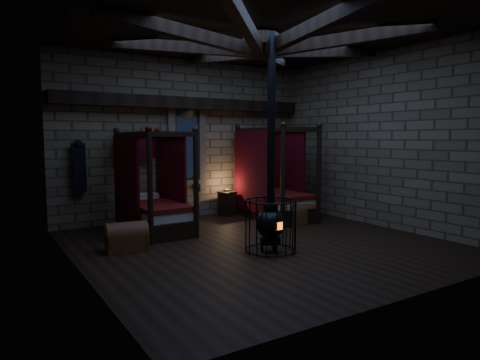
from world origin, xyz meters
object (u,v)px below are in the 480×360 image
bed_right (273,196)px  stove (271,220)px  bed_left (153,207)px  trunk_left (127,238)px  trunk_right (299,213)px

bed_right → stove: stove is taller
bed_left → stove: stove is taller
stove → bed_right: bearing=51.3°
bed_right → trunk_left: (-4.39, -1.23, -0.35)m
bed_right → trunk_left: size_ratio=2.95×
stove → bed_left: bearing=111.6°
trunk_right → stove: (-2.18, -1.78, 0.35)m
bed_right → bed_left: bearing=-179.8°
trunk_left → stove: bearing=-27.5°
trunk_left → trunk_right: bearing=9.8°
bed_left → trunk_left: 1.73m
bed_left → trunk_left: bearing=-129.5°
bed_left → bed_right: bed_right is taller
trunk_left → trunk_right: size_ratio=0.98×
bed_right → trunk_right: 1.06m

